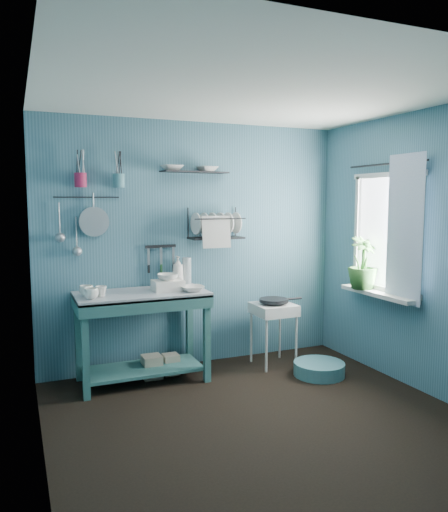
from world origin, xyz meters
name	(u,v)px	position (x,y,z in m)	size (l,w,h in m)	color
floor	(260,419)	(0.00, 0.00, 0.00)	(3.20, 3.20, 0.00)	black
ceiling	(263,92)	(0.00, 0.00, 2.50)	(3.20, 3.20, 0.00)	silver
wall_back	(195,245)	(0.00, 1.50, 1.25)	(3.20, 3.20, 0.00)	#386273
wall_front	(403,296)	(0.00, -1.50, 1.25)	(3.20, 3.20, 0.00)	#386273
wall_left	(37,273)	(-1.60, 0.00, 1.25)	(3.00, 3.00, 0.00)	#386273
wall_right	(423,253)	(1.60, 0.00, 1.25)	(3.00, 3.00, 0.00)	#386273
work_counter	(142,337)	(-0.65, 1.17, 0.43)	(1.21, 0.61, 0.86)	#2E605E
mug_left	(91,294)	(-1.13, 1.01, 0.91)	(0.12, 0.12, 0.10)	silver
mug_mid	(101,291)	(-1.03, 1.11, 0.90)	(0.10, 0.10, 0.09)	silver
mug_right	(86,291)	(-1.15, 1.17, 0.91)	(0.12, 0.12, 0.10)	silver
wash_tub	(168,285)	(-0.40, 1.15, 0.91)	(0.28, 0.22, 0.10)	silver
tub_bowl	(168,277)	(-0.40, 1.15, 0.99)	(0.20, 0.20, 0.06)	silver
soap_bottle	(178,271)	(-0.23, 1.37, 1.01)	(0.12, 0.12, 0.30)	silver
water_bottle	(187,271)	(-0.13, 1.39, 1.00)	(0.09, 0.09, 0.28)	#A2B0B5
counter_bowl	(192,289)	(-0.20, 1.02, 0.88)	(0.22, 0.22, 0.05)	silver
hotplate_stand	(273,334)	(0.72, 1.11, 0.32)	(0.40, 0.40, 0.65)	silver
frying_pan	(274,300)	(0.72, 1.11, 0.68)	(0.30, 0.30, 0.04)	black
knife_strip	(161,246)	(-0.38, 1.47, 1.25)	(0.32, 0.02, 0.03)	black
dish_rack	(216,223)	(0.18, 1.37, 1.48)	(0.55, 0.24, 0.32)	black
upper_shelf	(195,172)	(-0.03, 1.40, 1.99)	(0.70, 0.18, 0.01)	black
shelf_bowl_left	(172,169)	(-0.27, 1.40, 2.02)	(0.22, 0.22, 0.05)	silver
shelf_bowl_right	(207,171)	(0.10, 1.40, 2.00)	(0.20, 0.20, 0.05)	silver
utensil_cup_magenta	(81,180)	(-1.14, 1.42, 1.89)	(0.11, 0.11, 0.13)	#9F1D44
utensil_cup_teal	(119,181)	(-0.79, 1.42, 1.89)	(0.11, 0.11, 0.13)	teal
colander	(94,222)	(-1.03, 1.45, 1.51)	(0.28, 0.28, 0.03)	#A0A3A8
ladle_outer	(59,219)	(-1.33, 1.46, 1.54)	(0.01, 0.01, 0.30)	#A0A3A8
ladle_inner	(76,233)	(-1.19, 1.46, 1.41)	(0.01, 0.01, 0.30)	#A0A3A8
hook_rail	(87,197)	(-1.08, 1.47, 1.74)	(0.01, 0.01, 0.60)	black
window_glass	(387,233)	(1.59, 0.45, 1.40)	(1.10, 1.10, 0.00)	white
windowsill	(378,294)	(1.50, 0.45, 0.81)	(0.16, 0.95, 0.04)	silver
curtain	(404,229)	(1.52, 0.15, 1.45)	(1.35, 1.35, 0.00)	silver
curtain_rod	(386,164)	(1.54, 0.45, 2.05)	(0.02, 0.02, 1.05)	black
potted_plant	(363,263)	(1.46, 0.64, 1.09)	(0.29, 0.29, 0.52)	#2A5A24
storage_tin_large	(152,367)	(-0.55, 1.22, 0.11)	(0.18, 0.18, 0.22)	gray
storage_tin_small	(171,364)	(-0.35, 1.25, 0.10)	(0.15, 0.15, 0.20)	gray
floor_basin	(319,369)	(0.98, 0.65, 0.07)	(0.50, 0.50, 0.13)	teal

